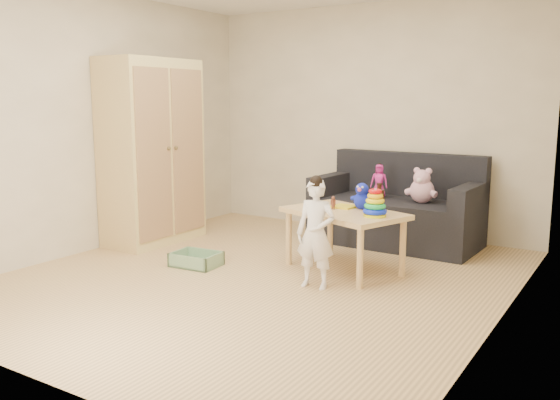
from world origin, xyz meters
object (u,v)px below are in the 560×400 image
Objects in this scene: wardrobe at (152,152)px; play_table at (344,241)px; sofa at (395,222)px; toddler at (316,235)px.

wardrobe is 2.35m from play_table.
play_table is (2.25, 0.07, -0.70)m from wardrobe.
sofa is 1.77m from toddler.
sofa is (2.26, 1.28, -0.73)m from wardrobe.
play_table reaches higher than sofa.
wardrobe is 2.38m from toddler.
play_table is 0.58m from toddler.
wardrobe is at bearing -178.10° from play_table.
sofa is at bearing 83.20° from toddler.
sofa is 1.64× the size of play_table.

